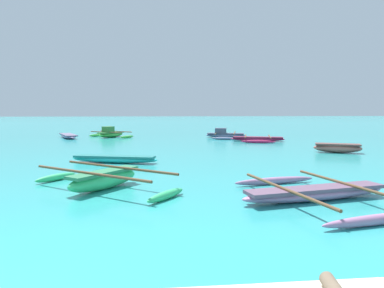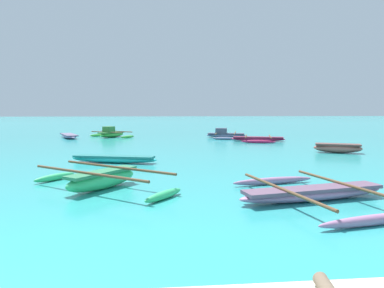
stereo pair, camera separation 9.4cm
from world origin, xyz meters
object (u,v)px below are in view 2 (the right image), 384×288
(moored_boat_1, at_px, (114,159))
(moored_boat_3, at_px, (314,193))
(moored_boat_2, at_px, (258,139))
(moored_boat_4, at_px, (111,134))
(moored_boat_7, at_px, (338,148))
(moored_boat_0, at_px, (69,136))
(moored_boat_5, at_px, (225,134))
(moored_boat_6, at_px, (103,179))

(moored_boat_1, xyz_separation_m, moored_boat_3, (5.37, -6.24, 0.00))
(moored_boat_2, relative_size, moored_boat_3, 0.86)
(moored_boat_2, relative_size, moored_boat_4, 1.00)
(moored_boat_2, xyz_separation_m, moored_boat_7, (2.09, -6.57, 0.08))
(moored_boat_0, bearing_deg, moored_boat_5, 62.33)
(moored_boat_3, distance_m, moored_boat_6, 5.32)
(moored_boat_0, xyz_separation_m, moored_boat_3, (10.43, -19.18, 0.00))
(moored_boat_0, distance_m, moored_boat_4, 3.14)
(moored_boat_3, height_order, moored_boat_7, moored_boat_7)
(moored_boat_0, distance_m, moored_boat_2, 14.11)
(moored_boat_1, distance_m, moored_boat_5, 13.94)
(moored_boat_4, height_order, moored_boat_5, moored_boat_4)
(moored_boat_0, distance_m, moored_boat_1, 13.89)
(moored_boat_6, bearing_deg, moored_boat_4, 44.90)
(moored_boat_3, relative_size, moored_boat_6, 1.01)
(moored_boat_7, bearing_deg, moored_boat_0, 169.53)
(moored_boat_3, distance_m, moored_boat_7, 9.95)
(moored_boat_1, height_order, moored_boat_7, moored_boat_7)
(moored_boat_2, relative_size, moored_boat_6, 0.87)
(moored_boat_4, xyz_separation_m, moored_boat_5, (8.79, -1.15, -0.04))
(moored_boat_1, height_order, moored_boat_2, moored_boat_2)
(moored_boat_3, bearing_deg, moored_boat_6, 150.48)
(moored_boat_0, relative_size, moored_boat_2, 1.00)
(moored_boat_5, bearing_deg, moored_boat_2, -49.96)
(moored_boat_1, height_order, moored_boat_3, moored_boat_3)
(moored_boat_0, bearing_deg, moored_boat_7, 31.71)
(moored_boat_3, bearing_deg, moored_boat_4, 99.04)
(moored_boat_4, bearing_deg, moored_boat_2, -76.28)
(moored_boat_4, bearing_deg, moored_boat_5, -60.45)
(moored_boat_4, relative_size, moored_boat_7, 1.57)
(moored_boat_3, relative_size, moored_boat_5, 0.94)
(moored_boat_0, distance_m, moored_boat_6, 18.34)
(moored_boat_7, bearing_deg, moored_boat_4, 162.43)
(moored_boat_0, bearing_deg, moored_boat_1, -2.52)
(moored_boat_5, bearing_deg, moored_boat_6, -96.98)
(moored_boat_0, xyz_separation_m, moored_boat_7, (15.59, -10.68, 0.09))
(moored_boat_1, relative_size, moored_boat_5, 0.79)
(moored_boat_5, bearing_deg, moored_boat_4, -173.17)
(moored_boat_0, distance_m, moored_boat_3, 21.83)
(moored_boat_4, relative_size, moored_boat_6, 0.87)
(moored_boat_0, height_order, moored_boat_4, moored_boat_4)
(moored_boat_5, bearing_deg, moored_boat_1, -105.06)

